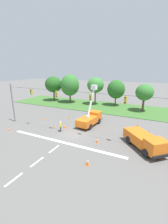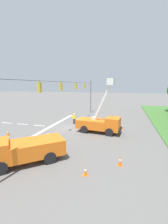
{
  "view_description": "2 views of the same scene",
  "coord_description": "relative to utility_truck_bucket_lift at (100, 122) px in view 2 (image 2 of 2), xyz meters",
  "views": [
    {
      "loc": [
        10.78,
        -18.54,
        9.77
      ],
      "look_at": [
        -0.09,
        3.74,
        2.55
      ],
      "focal_mm": 24.0,
      "sensor_mm": 36.0,
      "label": 1
    },
    {
      "loc": [
        19.68,
        7.74,
        6.26
      ],
      "look_at": [
        -2.29,
        1.5,
        2.07
      ],
      "focal_mm": 24.0,
      "sensor_mm": 36.0,
      "label": 2
    }
  ],
  "objects": [
    {
      "name": "signal_gantry",
      "position": [
        -0.8,
        -4.55,
        3.23
      ],
      "size": [
        26.2,
        0.33,
        7.2
      ],
      "color": "slate",
      "rests_on": "ground"
    },
    {
      "name": "road_worker",
      "position": [
        -3.09,
        -4.71,
        -0.35
      ],
      "size": [
        0.39,
        0.59,
        1.77
      ],
      "color": "#383842",
      "rests_on": "ground"
    },
    {
      "name": "traffic_cone_mid_left",
      "position": [
        -3.36,
        -3.19,
        -0.98
      ],
      "size": [
        0.36,
        0.36,
        0.75
      ],
      "color": "orange",
      "rests_on": "ground"
    },
    {
      "name": "traffic_cone_far_right",
      "position": [
        9.75,
        0.68,
        -1.04
      ],
      "size": [
        0.36,
        0.36,
        0.64
      ],
      "color": "orange",
      "rests_on": "ground"
    },
    {
      "name": "traffic_cone_lane_edge_a",
      "position": [
        7.79,
        2.96,
        -0.96
      ],
      "size": [
        0.36,
        0.36,
        0.79
      ],
      "color": "orange",
      "rests_on": "ground"
    },
    {
      "name": "traffic_cone_centre_line",
      "position": [
        3.53,
        -5.71,
        -0.97
      ],
      "size": [
        0.36,
        0.36,
        0.77
      ],
      "color": "orange",
      "rests_on": "ground"
    },
    {
      "name": "traffic_cone_foreground_right",
      "position": [
        -5.54,
        1.87,
        -1.02
      ],
      "size": [
        0.36,
        0.36,
        0.68
      ],
      "color": "orange",
      "rests_on": "ground"
    },
    {
      "name": "traffic_cone_near_bucket",
      "position": [
        -10.99,
        -8.06,
        -1.06
      ],
      "size": [
        0.36,
        0.36,
        0.61
      ],
      "color": "orange",
      "rests_on": "ground"
    },
    {
      "name": "traffic_cone_far_left",
      "position": [
        -9.35,
        -1.27,
        -1.08
      ],
      "size": [
        0.36,
        0.36,
        0.58
      ],
      "color": "orange",
      "rests_on": "ground"
    },
    {
      "name": "utility_truck_support_near",
      "position": [
        9.44,
        -4.54,
        -0.2
      ],
      "size": [
        5.86,
        6.13,
        2.11
      ],
      "color": "orange",
      "rests_on": "ground"
    },
    {
      "name": "traffic_cone_mid_right",
      "position": [
        4.45,
        -10.74,
        -0.96
      ],
      "size": [
        0.36,
        0.36,
        0.79
      ],
      "color": "orange",
      "rests_on": "ground"
    },
    {
      "name": "traffic_cone_lane_edge_b",
      "position": [
        -5.06,
        -3.96,
        -1.08
      ],
      "size": [
        0.36,
        0.36,
        0.58
      ],
      "color": "orange",
      "rests_on": "ground"
    },
    {
      "name": "ground_plane",
      "position": [
        -0.72,
        -4.55,
        -1.35
      ],
      "size": [
        200.0,
        200.0,
        0.0
      ],
      "primitive_type": "plane",
      "color": "#605E5B"
    },
    {
      "name": "lane_markings",
      "position": [
        -0.72,
        -9.13,
        -1.35
      ],
      "size": [
        17.6,
        15.25,
        0.01
      ],
      "color": "silver",
      "rests_on": "ground"
    },
    {
      "name": "traffic_cone_foreground_left",
      "position": [
        -2.39,
        2.83,
        -0.95
      ],
      "size": [
        0.36,
        0.36,
        0.79
      ],
      "color": "orange",
      "rests_on": "ground"
    },
    {
      "name": "utility_truck_bucket_lift",
      "position": [
        0.0,
        0.0,
        0.0
      ],
      "size": [
        2.83,
        5.99,
        7.02
      ],
      "color": "orange",
      "rests_on": "ground"
    }
  ]
}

